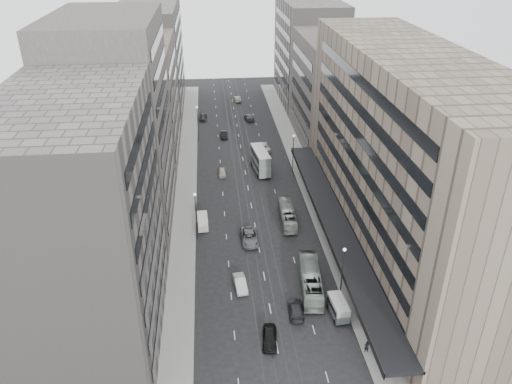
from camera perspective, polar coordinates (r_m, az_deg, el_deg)
name	(u,v)px	position (r m, az deg, el deg)	size (l,w,h in m)	color
ground	(265,280)	(72.67, 1.03, -10.06)	(220.00, 220.00, 0.00)	black
sidewalk_right	(301,167)	(106.09, 5.19, 2.91)	(4.00, 125.00, 0.15)	gray
sidewalk_left	(187,171)	(104.53, -7.87, 2.35)	(4.00, 125.00, 0.15)	gray
department_store	(404,157)	(76.78, 16.58, 3.89)	(19.20, 60.00, 30.00)	gray
building_right_mid	(333,91)	(117.17, 8.83, 11.37)	(15.00, 28.00, 24.00)	#48433F
building_right_far	(309,53)	(145.03, 6.05, 15.54)	(15.00, 32.00, 28.00)	slate
building_left_a	(83,229)	(59.05, -19.17, -4.03)	(15.00, 28.00, 30.00)	slate
building_left_b	(117,127)	(82.10, -15.64, 7.14)	(15.00, 26.00, 34.00)	#48433F
building_left_c	(139,102)	(108.80, -13.26, 9.95)	(15.00, 28.00, 25.00)	#6F6156
building_left_d	(152,59)	(140.08, -11.83, 14.68)	(15.00, 38.00, 28.00)	slate
lamp_right_near	(343,268)	(67.27, 9.89, -8.54)	(0.44, 0.44, 8.32)	#262628
lamp_right_far	(293,149)	(101.37, 4.28, 4.89)	(0.44, 0.44, 8.32)	#262628
lamp_left_near	(196,211)	(79.45, -6.90, -2.13)	(0.44, 0.44, 8.32)	#262628
lamp_left_far	(197,119)	(118.68, -6.71, 8.27)	(0.44, 0.44, 8.32)	#262628
bus_near	(310,280)	(70.58, 6.25, -9.97)	(2.62, 11.21, 3.12)	gray
bus_far	(287,215)	(85.55, 3.57, -2.59)	(2.30, 9.84, 2.74)	gray
double_decker	(260,160)	(102.61, 0.51, 3.65)	(3.53, 8.90, 4.74)	gray
vw_microbus	(338,307)	(67.06, 9.39, -12.87)	(2.28, 4.49, 2.35)	#4D5254
panel_van	(203,221)	(84.04, -6.12, -3.37)	(2.00, 3.82, 2.36)	#BCB4AA
sedan_0	(270,338)	(63.05, 1.57, -16.29)	(1.78, 4.43, 1.51)	black
sedan_1	(240,283)	(70.97, -1.81, -10.40)	(1.54, 4.42, 1.46)	silver
sedan_2	(249,237)	(80.43, -0.75, -5.17)	(2.67, 5.79, 1.61)	slate
sedan_3	(296,309)	(67.10, 4.55, -13.20)	(1.92, 4.72, 1.37)	#252527
sedan_4	(222,172)	(102.02, -3.88, 2.26)	(1.56, 3.88, 1.32)	#AEA990
sedan_5	(224,135)	(121.15, -3.68, 6.57)	(1.55, 4.44, 1.46)	black
sedan_6	(263,147)	(113.71, 0.76, 5.21)	(2.79, 6.05, 1.68)	silver
sedan_7	(249,117)	(132.80, -0.82, 8.58)	(2.11, 5.19, 1.51)	#4C4D4E
sedan_8	(203,117)	(133.47, -6.04, 8.54)	(1.88, 4.66, 1.59)	#252528
sedan_9	(237,99)	(148.05, -2.16, 10.60)	(1.52, 4.37, 1.44)	#AEA590
pedestrian	(367,346)	(63.00, 12.53, -16.86)	(0.63, 0.41, 1.73)	black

